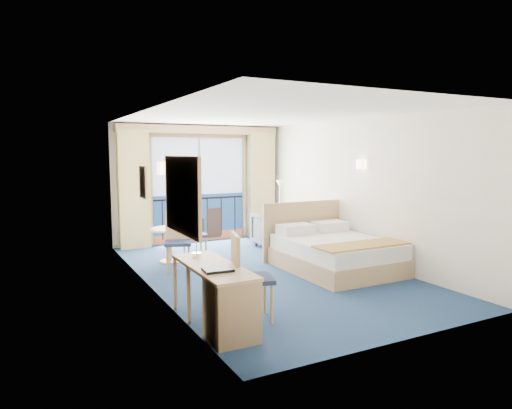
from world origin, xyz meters
The scene contains 22 objects.
floor centered at (0.00, 0.00, 0.00)m, with size 6.50×6.50×0.00m, color navy.
room_walls centered at (0.00, 0.00, 1.78)m, with size 4.04×6.54×2.72m.
balcony_door centered at (-0.01, 3.22, 1.14)m, with size 2.36×0.03×2.52m.
curtain_left centered at (-1.55, 3.07, 1.28)m, with size 0.65×0.22×2.55m, color tan.
curtain_right centered at (1.55, 3.07, 1.28)m, with size 0.65×0.22×2.55m, color tan.
pelmet centered at (0.00, 3.10, 2.58)m, with size 3.80×0.25×0.18m, color tan.
mirror centered at (-1.97, -1.50, 1.55)m, with size 0.05×1.25×0.95m.
wall_print centered at (-1.97, 0.45, 1.60)m, with size 0.04×0.42×0.52m.
sconce_left centered at (-1.94, -0.60, 1.85)m, with size 0.18×0.18×0.18m, color #FFE8B2.
sconce_right centered at (1.94, -0.15, 1.85)m, with size 0.18×0.18×0.18m, color #FFE8B2.
bed centered at (1.16, -0.39, 0.31)m, with size 1.79×2.12×1.12m.
nightstand centered at (1.77, 1.01, 0.28)m, with size 0.43×0.41×0.56m, color #A68658.
phone centered at (1.80, 1.05, 0.60)m, with size 0.17×0.13×0.08m, color silver.
armchair centered at (1.22, 1.80, 0.38)m, with size 0.82×0.84×0.76m, color #41464F.
floor_lamp centered at (1.60, 2.25, 1.09)m, with size 0.20×0.20×1.43m.
desk centered at (-1.72, -2.26, 0.41)m, with size 0.54×1.57×0.74m.
desk_chair centered at (-1.31, -1.90, 0.61)m, with size 0.59×0.58×1.09m.
folder centered at (-1.78, -2.13, 0.75)m, with size 0.33×0.24×0.03m, color black.
desk_lamp centered at (-1.73, -1.31, 1.08)m, with size 0.12×0.12×0.46m.
round_table centered at (-1.25, 1.49, 0.49)m, with size 0.72×0.72×0.65m.
table_chair_a centered at (-0.83, 1.51, 0.55)m, with size 0.46×0.45×0.98m.
table_chair_b centered at (-1.29, 0.84, 0.59)m, with size 0.58×0.58×1.05m.
Camera 1 is at (-3.71, -6.79, 2.06)m, focal length 32.00 mm.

